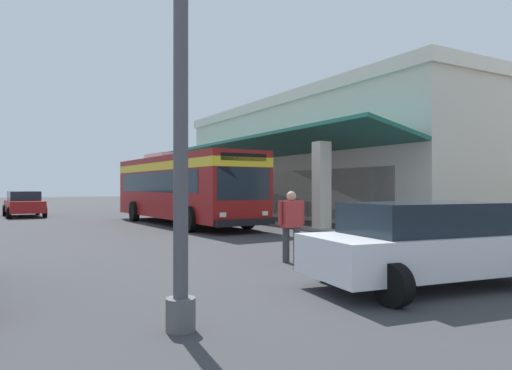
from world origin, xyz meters
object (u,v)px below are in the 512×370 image
at_px(transit_bus, 182,184).
at_px(parked_sedan_red, 24,204).
at_px(pedestrian, 291,223).
at_px(parked_sedan_white, 428,244).
at_px(potted_palm, 214,204).

xyz_separation_m(transit_bus, parked_sedan_red, (-9.82, -6.03, -1.10)).
bearing_deg(pedestrian, parked_sedan_white, 10.67).
relative_size(parked_sedan_red, potted_palm, 1.79).
distance_m(transit_bus, parked_sedan_red, 11.57).
relative_size(pedestrian, potted_palm, 0.65).
distance_m(parked_sedan_red, parked_sedan_white, 25.15).
relative_size(transit_bus, pedestrian, 6.92).
bearing_deg(potted_palm, pedestrian, -19.42).
height_order(transit_bus, parked_sedan_red, transit_bus).
xyz_separation_m(parked_sedan_white, potted_palm, (-22.18, 6.03, -0.14)).
bearing_deg(parked_sedan_red, transit_bus, 31.57).
bearing_deg(potted_palm, parked_sedan_red, -102.74).
xyz_separation_m(parked_sedan_red, pedestrian, (21.35, 4.33, 0.16)).
height_order(parked_sedan_white, pedestrian, pedestrian).
distance_m(parked_sedan_red, potted_palm, 11.26).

